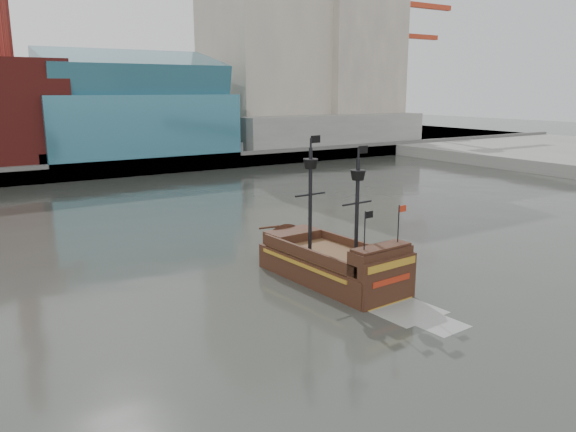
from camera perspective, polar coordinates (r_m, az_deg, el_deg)
ground at (r=30.82m, az=8.56°, el=-11.97°), size 400.00×400.00×0.00m
promenade_far at (r=115.03m, az=-23.21°, el=5.84°), size 220.00×60.00×2.00m
seawall at (r=86.22m, az=-19.85°, el=4.32°), size 220.00×1.00×2.60m
skyline at (r=108.75m, az=-20.81°, el=18.16°), size 149.00×45.00×62.00m
crane_a at (r=141.76m, az=11.17°, el=15.07°), size 22.50×4.00×32.25m
crane_b at (r=155.51m, az=11.14°, el=13.54°), size 19.10×4.00×26.25m
pirate_ship at (r=38.50m, az=4.56°, el=-5.23°), size 5.24×14.33×10.53m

